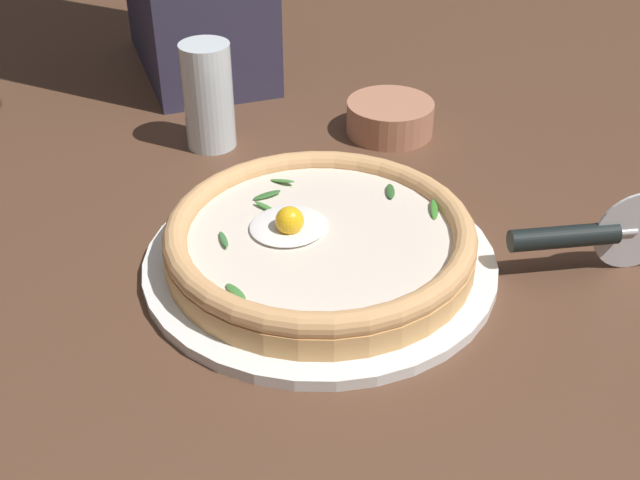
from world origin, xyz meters
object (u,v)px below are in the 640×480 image
object	(u,v)px
drinking_glass	(209,103)
pizza	(320,239)
side_bowl	(390,118)
pizza_cutter	(586,235)

from	to	relation	value
drinking_glass	pizza	bearing A→B (deg)	79.50
side_bowl	pizza_cutter	xyz separation A→B (m)	(0.06, 0.34, 0.02)
pizza_cutter	drinking_glass	size ratio (longest dim) A/B	1.15
side_bowl	pizza	bearing A→B (deg)	34.72
side_bowl	drinking_glass	bearing A→B (deg)	-29.71
side_bowl	pizza_cutter	bearing A→B (deg)	80.64
pizza	drinking_glass	xyz separation A→B (m)	(-0.05, -0.29, 0.02)
pizza	pizza_cutter	world-z (taller)	pizza_cutter
pizza	pizza_cutter	xyz separation A→B (m)	(-0.20, 0.17, 0.01)
pizza	pizza_cutter	distance (m)	0.26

